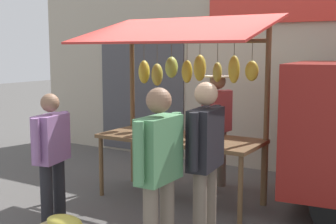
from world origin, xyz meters
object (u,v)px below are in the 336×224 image
(vendor_with_sunhat, at_px, (217,121))
(shopper_in_striped_shirt, at_px, (159,165))
(shopper_in_grey_tee, at_px, (52,151))
(market_stall, at_px, (181,85))
(shopper_with_ponytail, at_px, (205,153))

(vendor_with_sunhat, distance_m, shopper_in_striped_shirt, 2.62)
(shopper_in_grey_tee, height_order, shopper_in_striped_shirt, shopper_in_striped_shirt)
(shopper_in_grey_tee, distance_m, shopper_in_striped_shirt, 1.63)
(vendor_with_sunhat, xyz_separation_m, shopper_in_grey_tee, (1.00, 2.30, -0.13))
(shopper_in_grey_tee, relative_size, shopper_in_striped_shirt, 0.91)
(vendor_with_sunhat, relative_size, shopper_in_grey_tee, 1.10)
(market_stall, distance_m, shopper_in_grey_tee, 1.92)
(shopper_in_grey_tee, xyz_separation_m, shopper_with_ponytail, (-1.78, -0.35, 0.12))
(market_stall, height_order, shopper_in_striped_shirt, market_stall)
(vendor_with_sunhat, height_order, shopper_in_grey_tee, vendor_with_sunhat)
(vendor_with_sunhat, bearing_deg, shopper_in_grey_tee, -18.33)
(shopper_in_striped_shirt, xyz_separation_m, shopper_with_ponytail, (-0.17, -0.60, 0.01))
(vendor_with_sunhat, bearing_deg, shopper_in_striped_shirt, 18.62)
(market_stall, relative_size, shopper_in_striped_shirt, 1.47)
(market_stall, distance_m, vendor_with_sunhat, 0.90)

